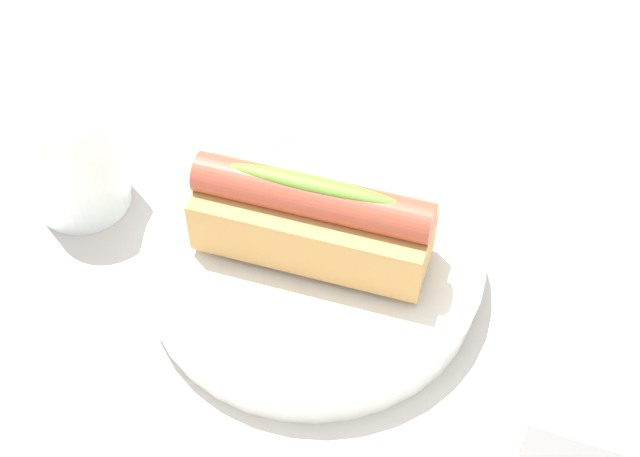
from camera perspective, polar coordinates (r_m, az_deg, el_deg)
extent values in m
plane|color=beige|center=(0.63, -0.94, -3.99)|extent=(2.40, 2.40, 0.00)
cylinder|color=white|center=(0.63, 0.00, -2.31)|extent=(0.22, 0.22, 0.03)
torus|color=white|center=(0.62, 0.00, -1.53)|extent=(0.23, 0.23, 0.01)
cube|color=tan|center=(0.60, 0.00, 0.00)|extent=(0.15, 0.06, 0.04)
cylinder|color=#B24C38|center=(0.58, 0.00, 1.75)|extent=(0.15, 0.04, 0.03)
ellipsoid|color=olive|center=(0.57, 0.00, 2.53)|extent=(0.11, 0.02, 0.01)
cylinder|color=white|center=(0.67, -14.61, 4.23)|extent=(0.07, 0.07, 0.09)
cylinder|color=silver|center=(0.68, -14.51, 3.86)|extent=(0.06, 0.06, 0.07)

